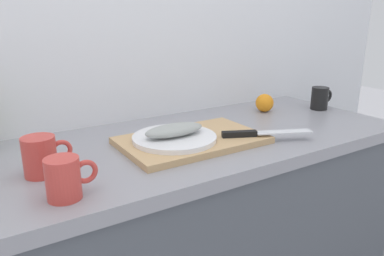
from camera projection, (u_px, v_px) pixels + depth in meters
back_wall at (76, 26)px, 1.24m from camera, size 3.20×0.05×2.50m
cutting_board at (192, 140)px, 1.16m from camera, size 0.44×0.28×0.02m
white_plate at (174, 138)px, 1.13m from camera, size 0.26×0.26×0.01m
fish_fillet at (174, 130)px, 1.12m from camera, size 0.19×0.08×0.04m
chef_knife at (256, 133)px, 1.17m from camera, size 0.28×0.14×0.02m
coffee_mug_0 at (320, 98)px, 1.57m from camera, size 0.11×0.07×0.09m
coffee_mug_1 at (65, 178)px, 0.80m from camera, size 0.11×0.07×0.09m
coffee_mug_2 at (41, 156)px, 0.92m from camera, size 0.12×0.08×0.10m
orange_3 at (265, 103)px, 1.53m from camera, size 0.07×0.07×0.07m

